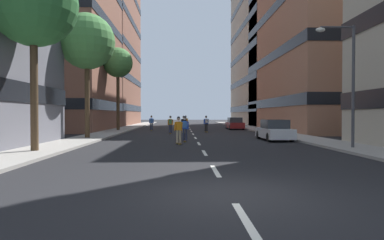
# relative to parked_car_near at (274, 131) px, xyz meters

# --- Properties ---
(ground_plane) EXTENTS (160.60, 160.60, 0.00)m
(ground_plane) POSITION_rel_parked_car_near_xyz_m (-5.72, 11.21, -0.70)
(ground_plane) COLOR black
(sidewalk_left) EXTENTS (2.79, 73.61, 0.14)m
(sidewalk_left) POSITION_rel_parked_car_near_xyz_m (-14.03, 14.55, -0.63)
(sidewalk_left) COLOR #9E9991
(sidewalk_left) RESTS_ON ground_plane
(sidewalk_right) EXTENTS (2.79, 73.61, 0.14)m
(sidewalk_right) POSITION_rel_parked_car_near_xyz_m (2.59, 14.55, -0.63)
(sidewalk_right) COLOR #9E9991
(sidewalk_right) RESTS_ON ground_plane
(lane_markings) EXTENTS (0.16, 62.20, 0.01)m
(lane_markings) POSITION_rel_parked_car_near_xyz_m (-5.72, 12.44, -0.70)
(lane_markings) COLOR silver
(lane_markings) RESTS_ON ground_plane
(building_left_mid) EXTENTS (14.42, 16.23, 24.43)m
(building_left_mid) POSITION_rel_parked_car_near_xyz_m (-22.57, 15.68, 11.61)
(building_left_mid) COLOR brown
(building_left_mid) RESTS_ON ground_plane
(building_left_far) EXTENTS (14.42, 21.15, 35.36)m
(building_left_far) POSITION_rel_parked_car_near_xyz_m (-22.57, 33.88, 17.07)
(building_left_far) COLOR brown
(building_left_far) RESTS_ON ground_plane
(building_right_mid) EXTENTS (14.42, 23.92, 21.99)m
(building_right_mid) POSITION_rel_parked_car_near_xyz_m (11.13, 15.68, 10.39)
(building_right_mid) COLOR #9E6B51
(building_right_mid) RESTS_ON ground_plane
(building_right_far) EXTENTS (14.42, 23.83, 33.86)m
(building_right_far) POSITION_rel_parked_car_near_xyz_m (11.13, 33.88, 16.32)
(building_right_far) COLOR #B2A893
(building_right_far) RESTS_ON ground_plane
(parked_car_near) EXTENTS (1.82, 4.40, 1.52)m
(parked_car_near) POSITION_rel_parked_car_near_xyz_m (0.00, 0.00, 0.00)
(parked_car_near) COLOR silver
(parked_car_near) RESTS_ON ground_plane
(parked_car_mid) EXTENTS (1.82, 4.40, 1.52)m
(parked_car_mid) POSITION_rel_parked_car_near_xyz_m (0.00, 17.26, 0.00)
(parked_car_mid) COLOR maroon
(parked_car_mid) RESTS_ON ground_plane
(street_tree_near) EXTENTS (3.36, 3.36, 9.32)m
(street_tree_near) POSITION_rel_parked_car_near_xyz_m (-14.03, 13.11, 6.99)
(street_tree_near) COLOR #4C3823
(street_tree_near) RESTS_ON sidewalk_left
(street_tree_mid) EXTENTS (4.20, 4.20, 9.28)m
(street_tree_mid) POSITION_rel_parked_car_near_xyz_m (-14.03, -7.43, 6.58)
(street_tree_mid) COLOR #4C3823
(street_tree_mid) RESTS_ON sidewalk_left
(street_tree_far) EXTENTS (4.22, 4.22, 9.43)m
(street_tree_far) POSITION_rel_parked_car_near_xyz_m (-14.03, 1.29, 6.71)
(street_tree_far) COLOR #4C3823
(street_tree_far) RESTS_ON sidewalk_left
(streetlamp_right) EXTENTS (2.13, 0.30, 6.50)m
(streetlamp_right) POSITION_rel_parked_car_near_xyz_m (1.95, -6.51, 3.44)
(streetlamp_right) COLOR #3F3F44
(streetlamp_right) RESTS_ON sidewalk_right
(skater_0) EXTENTS (0.57, 0.92, 1.78)m
(skater_0) POSITION_rel_parked_car_near_xyz_m (-6.62, 9.04, 0.29)
(skater_0) COLOR brown
(skater_0) RESTS_ON ground_plane
(skater_1) EXTENTS (0.56, 0.92, 1.78)m
(skater_1) POSITION_rel_parked_car_near_xyz_m (-6.30, 16.17, 0.29)
(skater_1) COLOR brown
(skater_1) RESTS_ON ground_plane
(skater_2) EXTENTS (0.54, 0.91, 1.78)m
(skater_2) POSITION_rel_parked_car_near_xyz_m (-7.93, 8.14, 0.32)
(skater_2) COLOR brown
(skater_2) RESTS_ON ground_plane
(skater_3) EXTENTS (0.56, 0.92, 1.78)m
(skater_3) POSITION_rel_parked_car_near_xyz_m (-4.20, 10.45, 0.32)
(skater_3) COLOR brown
(skater_3) RESTS_ON ground_plane
(skater_4) EXTENTS (0.55, 0.91, 1.78)m
(skater_4) POSITION_rel_parked_car_near_xyz_m (-10.37, 14.31, 0.32)
(skater_4) COLOR brown
(skater_4) RESTS_ON ground_plane
(skater_5) EXTENTS (0.54, 0.91, 1.78)m
(skater_5) POSITION_rel_parked_car_near_xyz_m (-6.61, -1.20, 0.32)
(skater_5) COLOR brown
(skater_5) RESTS_ON ground_plane
(skater_6) EXTENTS (0.57, 0.92, 1.78)m
(skater_6) POSITION_rel_parked_car_near_xyz_m (-7.04, -2.94, 0.29)
(skater_6) COLOR brown
(skater_6) RESTS_ON ground_plane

